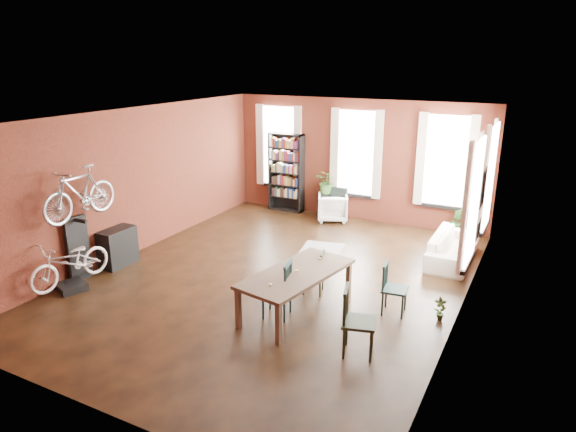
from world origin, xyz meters
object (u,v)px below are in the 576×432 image
Objects in this scene: dining_chair_a at (277,289)px; bike_trainer at (71,287)px; cream_sofa at (454,243)px; console_table at (118,247)px; dining_table at (297,292)px; dining_chair_d at (395,289)px; dining_chair_b at (313,272)px; dining_chair_c at (359,322)px; plant_stand at (325,205)px; bicycle_floor at (68,242)px; white_armchair at (333,206)px; bookshelf at (286,173)px.

dining_chair_a is 4.06m from bike_trainer.
console_table is at bearing 119.33° from cream_sofa.
dining_chair_d reaches higher than dining_table.
dining_chair_c is at bearing 28.75° from dining_chair_b.
dining_chair_b is at bearing -69.03° from plant_stand.
bicycle_floor is (-2.35, -6.51, 0.64)m from plant_stand.
bicycle_floor reaches higher than dining_chair_b.
dining_chair_a is 4.06m from console_table.
dining_chair_c reaches higher than dining_chair_b.
bike_trainer is (-2.71, -6.28, -0.33)m from white_armchair.
dining_chair_c is 1.30× the size of console_table.
dining_chair_c is at bearing 10.15° from bicycle_floor.
dining_chair_b is 1.03× the size of white_armchair.
bookshelf is 1.34× the size of bicycle_floor.
dining_table is at bearing -60.69° from bookshelf.
bike_trainer is at bearing -77.91° from dining_chair_b.
console_table is (-4.21, -0.69, -0.01)m from dining_chair_b.
dining_chair_b is 4.47m from white_armchair.
cream_sofa is (2.02, 2.81, -0.00)m from dining_chair_b.
dining_chair_d is 0.55× the size of bicycle_floor.
dining_chair_a is at bearing -74.51° from plant_stand.
dining_chair_a is 5.82m from plant_stand.
dining_chair_d is at bearing 100.70° from white_armchair.
bicycle_floor is (-4.14, -1.18, 0.59)m from dining_table.
dining_table is 4.12m from cream_sofa.
cream_sofa is 2.60× the size of console_table.
dining_table is 5.62m from plant_stand.
bike_trainer is (-4.11, -2.03, -0.34)m from dining_chair_b.
bookshelf reaches higher than bicycle_floor.
cream_sofa is 3.27× the size of plant_stand.
console_table is (-1.28, -5.20, -0.70)m from bookshelf.
bicycle_floor is (-1.14, -6.51, -0.14)m from bookshelf.
dining_table is 2.74× the size of console_table.
bookshelf is 6.61m from bicycle_floor.
bicycle_floor is at bearing 102.30° from dining_chair_d.
dining_table is 4.34m from bicycle_floor.
dining_chair_d is at bearing 171.13° from cream_sofa.
dining_table is 0.39m from dining_chair_a.
bookshelf reaches higher than cream_sofa.
bookshelf reaches higher than console_table.
console_table is 0.49× the size of bicycle_floor.
dining_chair_a is at bearing 13.24° from bike_trainer.
cream_sofa is 7.78m from bicycle_floor.
console_table is (-2.82, -4.94, 0.00)m from white_armchair.
dining_chair_a is 2.08× the size of bike_trainer.
dining_table is 4.58× the size of bike_trainer.
dining_chair_c is 1.64× the size of plant_stand.
dining_chair_c reaches higher than dining_chair_a.
dining_chair_a is 5.49m from white_armchair.
dining_table is 4.35m from bike_trainer.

